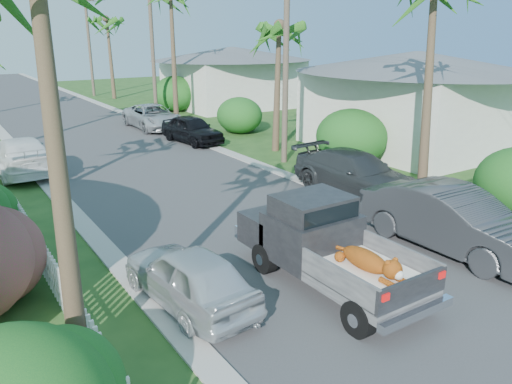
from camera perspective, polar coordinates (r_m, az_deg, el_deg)
ground at (r=10.77m, az=21.26°, el=-15.46°), size 120.00×120.00×0.00m
road at (r=31.39m, az=-18.66°, el=6.45°), size 8.00×100.00×0.02m
curb_left at (r=30.61m, az=-26.44°, el=5.29°), size 0.60×100.00×0.06m
curb_right at (r=32.71m, az=-11.36°, el=7.50°), size 0.60×100.00×0.06m
pickup_truck at (r=11.86m, az=7.27°, el=-5.60°), size 1.98×5.12×2.06m
parked_car_rn at (r=14.45m, az=21.55°, el=-3.03°), size 1.95×5.26×1.72m
parked_car_rm at (r=18.64m, az=11.32°, el=2.09°), size 2.48×5.34×1.51m
parked_car_rf at (r=27.12m, az=-7.34°, el=7.10°), size 2.19×4.39×1.44m
parked_car_rd at (r=31.61m, az=-11.69°, el=8.40°), size 2.43×5.22×1.45m
parked_car_ln at (r=11.02m, az=-7.66°, el=-9.55°), size 1.89×3.99×1.32m
parked_car_lf at (r=23.07m, az=-25.32°, el=3.74°), size 2.27×5.31×1.53m
palm_r_b at (r=24.51m, az=2.54°, el=18.40°), size 4.40×4.40×7.20m
palm_r_d at (r=47.10m, az=-16.64°, el=18.38°), size 4.40×4.40×8.00m
shrub_r_b at (r=22.66m, az=10.83°, el=6.18°), size 3.00×3.30×2.50m
shrub_r_c at (r=29.55m, az=-1.90°, el=8.76°), size 2.60×2.86×2.10m
shrub_r_d at (r=38.52m, az=-9.21°, el=11.04°), size 3.20×3.52×2.60m
picket_fence at (r=11.74m, az=-21.65°, el=-9.80°), size 0.10×11.00×1.00m
house_right_near at (r=26.96m, az=17.57°, el=9.59°), size 8.00×9.00×4.80m
house_right_far at (r=40.74m, az=-2.70°, el=12.76°), size 9.00×8.00×4.60m
utility_pole_b at (r=22.34m, az=3.44°, el=14.97°), size 1.60×0.26×9.00m
utility_pole_c at (r=35.51m, az=-11.74°, el=15.69°), size 1.60×0.26×9.00m
utility_pole_d at (r=49.72m, az=-18.51°, el=15.68°), size 1.60×0.26×9.00m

